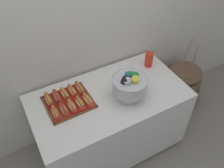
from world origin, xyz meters
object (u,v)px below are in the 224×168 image
at_px(hot_dog_2, 72,106).
at_px(hot_dog_3, 80,103).
at_px(serving_tray, 69,102).
at_px(hot_dog_0, 55,113).
at_px(hot_dog_4, 88,100).
at_px(hot_dog_7, 65,94).
at_px(cup_stack, 149,59).
at_px(hot_dog_1, 64,110).
at_px(buffet_table, 109,121).
at_px(hot_dog_5, 49,100).
at_px(punch_bowl, 130,84).
at_px(hot_dog_8, 72,91).
at_px(hot_dog_6, 57,97).
at_px(floor_vase, 181,86).
at_px(hot_dog_9, 80,88).

distance_m(hot_dog_2, hot_dog_3, 0.08).
relative_size(serving_tray, hot_dog_2, 2.59).
bearing_deg(hot_dog_0, hot_dog_2, 1.28).
bearing_deg(hot_dog_4, serving_tray, 152.47).
bearing_deg(hot_dog_7, cup_stack, 0.57).
bearing_deg(hot_dog_1, buffet_table, -1.49).
distance_m(buffet_table, hot_dog_3, 0.49).
bearing_deg(hot_dog_2, hot_dog_5, 133.55).
height_order(hot_dog_2, hot_dog_4, hot_dog_2).
distance_m(hot_dog_5, punch_bowl, 0.73).
bearing_deg(hot_dog_0, hot_dog_1, 1.28).
bearing_deg(buffet_table, cup_stack, 18.32).
relative_size(buffet_table, hot_dog_8, 8.71).
distance_m(hot_dog_2, hot_dog_8, 0.18).
distance_m(hot_dog_1, punch_bowl, 0.61).
bearing_deg(hot_dog_5, hot_dog_8, 1.28).
distance_m(buffet_table, hot_dog_6, 0.62).
bearing_deg(buffet_table, floor_vase, 7.35).
height_order(hot_dog_7, hot_dog_9, hot_dog_9).
distance_m(hot_dog_6, hot_dog_7, 0.08).
height_order(hot_dog_0, cup_stack, cup_stack).
height_order(hot_dog_1, hot_dog_6, hot_dog_6).
distance_m(buffet_table, hot_dog_7, 0.57).
bearing_deg(punch_bowl, cup_stack, 34.10).
distance_m(serving_tray, hot_dog_6, 0.12).
distance_m(hot_dog_0, hot_dog_7, 0.22).
height_order(buffet_table, hot_dog_4, hot_dog_4).
bearing_deg(hot_dog_1, hot_dog_5, 115.72).
xyz_separation_m(hot_dog_5, hot_dog_7, (0.15, 0.00, -0.00)).
relative_size(hot_dog_3, cup_stack, 1.02).
bearing_deg(hot_dog_9, punch_bowl, -36.22).
xyz_separation_m(hot_dog_6, punch_bowl, (0.59, -0.26, 0.10)).
xyz_separation_m(hot_dog_3, hot_dog_6, (-0.15, 0.16, 0.00)).
bearing_deg(hot_dog_2, floor_vase, 5.08).
relative_size(hot_dog_1, hot_dog_2, 1.06).
relative_size(hot_dog_5, punch_bowl, 0.54).
xyz_separation_m(hot_dog_8, punch_bowl, (0.44, -0.27, 0.11)).
bearing_deg(hot_dog_3, hot_dog_9, 66.84).
bearing_deg(serving_tray, hot_dog_6, 133.55).
height_order(floor_vase, hot_dog_1, floor_vase).
xyz_separation_m(floor_vase, hot_dog_2, (-1.46, -0.13, 0.56)).
distance_m(hot_dog_4, hot_dog_5, 0.34).
distance_m(floor_vase, hot_dog_9, 1.43).
bearing_deg(hot_dog_3, hot_dog_5, 145.03).
distance_m(hot_dog_3, hot_dog_6, 0.22).
bearing_deg(punch_bowl, buffet_table, 151.03).
distance_m(hot_dog_5, hot_dog_7, 0.15).
relative_size(hot_dog_3, punch_bowl, 0.50).
xyz_separation_m(hot_dog_0, hot_dog_6, (0.07, 0.17, 0.00)).
xyz_separation_m(floor_vase, hot_dog_5, (-1.62, 0.03, 0.56)).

